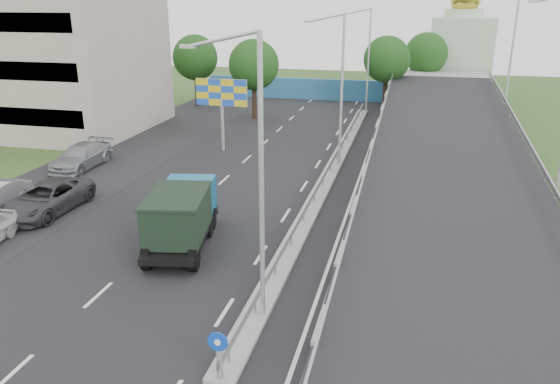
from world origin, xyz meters
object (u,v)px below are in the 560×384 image
(billboard, at_px, (222,97))
(parked_car_c, at_px, (46,198))
(dump_truck, at_px, (182,214))
(sign_bollard, at_px, (219,355))
(lamp_post_mid, at_px, (339,83))
(parked_car_d, at_px, (81,156))
(lamp_post_near, at_px, (256,167))
(church, at_px, (460,50))
(lamp_post_far, at_px, (367,55))

(billboard, height_order, parked_car_c, billboard)
(dump_truck, xyz_separation_m, parked_car_c, (-8.95, 2.14, -0.76))
(billboard, bearing_deg, parked_car_c, -109.04)
(sign_bollard, bearing_deg, lamp_post_mid, 89.74)
(dump_truck, bearing_deg, sign_bollard, -71.76)
(dump_truck, height_order, parked_car_d, dump_truck)
(lamp_post_near, bearing_deg, dump_truck, 134.92)
(parked_car_d, bearing_deg, church, 55.52)
(dump_truck, bearing_deg, lamp_post_mid, 59.44)
(church, distance_m, dump_truck, 51.20)
(lamp_post_mid, distance_m, lamp_post_far, 20.00)
(lamp_post_far, distance_m, dump_truck, 35.42)
(sign_bollard, relative_size, lamp_post_far, 0.17)
(sign_bollard, height_order, church, church)
(church, bearing_deg, lamp_post_mid, -106.22)
(lamp_post_mid, height_order, church, church)
(dump_truck, relative_size, parked_car_d, 1.24)
(lamp_post_near, bearing_deg, parked_car_d, 138.23)
(billboard, distance_m, parked_car_c, 15.85)
(lamp_post_mid, height_order, parked_car_d, lamp_post_mid)
(lamp_post_far, xyz_separation_m, church, (9.89, 14.00, -0.50))
(billboard, bearing_deg, lamp_post_far, 63.16)
(parked_car_c, bearing_deg, dump_truck, -12.45)
(parked_car_d, bearing_deg, sign_bollard, -47.80)
(lamp_post_far, distance_m, church, 17.15)
(sign_bollard, xyz_separation_m, lamp_post_far, (0.11, 43.83, 4.77))
(lamp_post_near, height_order, church, church)
(lamp_post_far, relative_size, parked_car_d, 1.82)
(lamp_post_mid, relative_size, dump_truck, 1.47)
(sign_bollard, distance_m, lamp_post_far, 44.08)
(sign_bollard, xyz_separation_m, dump_truck, (-5.10, 9.05, 0.56))
(sign_bollard, xyz_separation_m, lamp_post_mid, (0.11, 23.83, 4.77))
(parked_car_c, distance_m, parked_car_d, 8.53)
(lamp_post_mid, xyz_separation_m, church, (9.89, 34.00, -0.50))
(sign_bollard, relative_size, dump_truck, 0.24)
(lamp_post_far, bearing_deg, lamp_post_near, -90.00)
(lamp_post_far, bearing_deg, lamp_post_mid, -90.00)
(parked_car_c, bearing_deg, church, 63.71)
(lamp_post_mid, xyz_separation_m, lamp_post_far, (0.00, 20.00, 0.00))
(sign_bollard, height_order, parked_car_c, sign_bollard)
(dump_truck, bearing_deg, parked_car_c, 155.39)
(parked_car_c, relative_size, parked_car_d, 1.08)
(lamp_post_mid, relative_size, parked_car_c, 1.69)
(lamp_post_near, distance_m, billboard, 23.87)
(sign_bollard, xyz_separation_m, parked_car_d, (-17.07, 19.17, -0.23))
(lamp_post_mid, bearing_deg, lamp_post_far, 90.00)
(lamp_post_mid, bearing_deg, parked_car_d, -164.83)
(lamp_post_near, distance_m, parked_car_c, 16.72)
(parked_car_d, bearing_deg, parked_car_c, -68.78)
(lamp_post_near, height_order, dump_truck, lamp_post_near)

